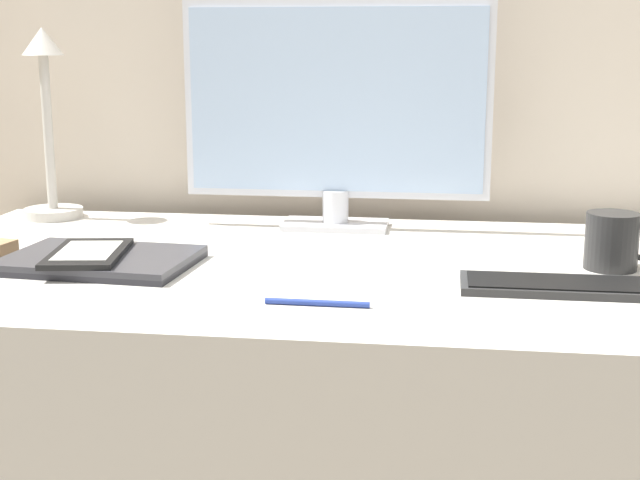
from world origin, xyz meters
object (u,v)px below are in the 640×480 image
(laptop, at_px, (101,260))
(coffee_mug, at_px, (613,241))
(pen, at_px, (317,303))
(desk_lamp, at_px, (47,120))
(keyboard, at_px, (563,286))
(ereader, at_px, (88,253))
(monitor, at_px, (336,110))

(laptop, height_order, coffee_mug, coffee_mug)
(laptop, height_order, pen, laptop)
(desk_lamp, relative_size, pen, 2.65)
(desk_lamp, height_order, pen, desk_lamp)
(keyboard, height_order, pen, keyboard)
(laptop, height_order, desk_lamp, desk_lamp)
(ereader, distance_m, coffee_mug, 0.85)
(keyboard, relative_size, pen, 2.05)
(ereader, bearing_deg, laptop, 42.37)
(keyboard, bearing_deg, coffee_mug, 56.86)
(ereader, xyz_separation_m, pen, (0.40, -0.16, -0.02))
(laptop, relative_size, pen, 2.12)
(ereader, xyz_separation_m, desk_lamp, (-0.24, 0.40, 0.18))
(coffee_mug, relative_size, pen, 0.81)
(keyboard, relative_size, desk_lamp, 0.77)
(monitor, height_order, desk_lamp, monitor)
(desk_lamp, xyz_separation_m, pen, (0.64, -0.56, -0.20))
(desk_lamp, distance_m, coffee_mug, 1.13)
(desk_lamp, bearing_deg, pen, -41.41)
(laptop, xyz_separation_m, ereader, (-0.02, -0.01, 0.01))
(monitor, xyz_separation_m, desk_lamp, (-0.60, 0.02, -0.03))
(laptop, relative_size, coffee_mug, 2.62)
(laptop, xyz_separation_m, desk_lamp, (-0.26, 0.39, 0.19))
(monitor, bearing_deg, pen, -85.74)
(monitor, height_order, keyboard, monitor)
(laptop, relative_size, ereader, 1.49)
(keyboard, xyz_separation_m, laptop, (-0.73, 0.05, 0.00))
(ereader, bearing_deg, coffee_mug, 7.46)
(monitor, relative_size, laptop, 1.91)
(desk_lamp, bearing_deg, laptop, -56.54)
(coffee_mug, bearing_deg, pen, -148.33)
(keyboard, xyz_separation_m, coffee_mug, (0.09, 0.14, 0.04))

